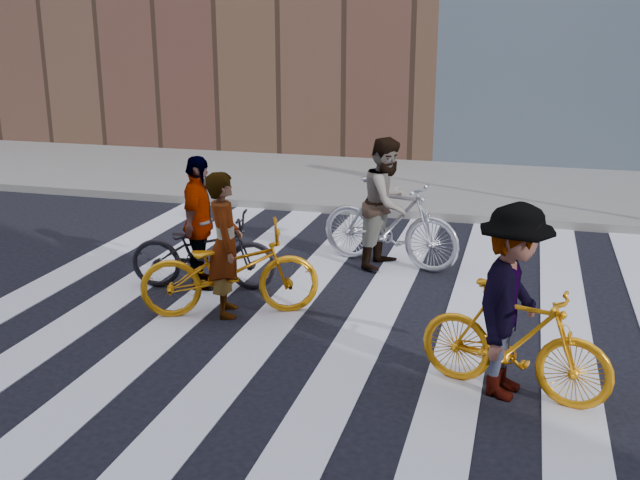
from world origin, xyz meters
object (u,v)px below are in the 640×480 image
at_px(bike_yellow_left, 230,270).
at_px(rider_mid, 387,203).
at_px(bike_silver_mid, 390,223).
at_px(rider_rear, 199,223).
at_px(bike_dark_rear, 204,251).
at_px(rider_right, 512,302).
at_px(bike_yellow_right, 514,341).
at_px(rider_left, 225,244).

bearing_deg(bike_yellow_left, rider_mid, -54.51).
bearing_deg(bike_silver_mid, rider_rear, 140.09).
bearing_deg(bike_yellow_left, bike_silver_mid, -55.39).
relative_size(bike_silver_mid, bike_dark_rear, 1.09).
relative_size(bike_silver_mid, rider_right, 1.14).
bearing_deg(rider_right, bike_dark_rear, 79.37).
bearing_deg(bike_yellow_right, bike_dark_rear, 79.65).
relative_size(bike_yellow_left, rider_right, 1.14).
relative_size(bike_silver_mid, rider_rear, 1.20).
relative_size(bike_yellow_left, rider_mid, 1.14).
bearing_deg(bike_yellow_right, rider_mid, 43.55).
height_order(bike_dark_rear, rider_rear, rider_rear).
relative_size(bike_silver_mid, bike_yellow_right, 1.16).
xyz_separation_m(bike_dark_rear, rider_right, (3.94, -1.92, 0.42)).
height_order(bike_yellow_left, rider_right, rider_right).
xyz_separation_m(bike_yellow_right, rider_mid, (-1.87, 3.49, 0.38)).
bearing_deg(bike_dark_rear, rider_mid, -64.45).
relative_size(rider_mid, rider_right, 1.00).
height_order(rider_left, rider_right, rider_right).
bearing_deg(rider_right, rider_mid, 42.91).
bearing_deg(rider_mid, rider_rear, 140.71).
height_order(rider_mid, rider_right, rider_mid).
distance_m(rider_right, rider_rear, 4.42).
bearing_deg(rider_rear, rider_right, -126.84).
xyz_separation_m(bike_silver_mid, bike_dark_rear, (-2.16, -1.57, -0.13)).
bearing_deg(bike_silver_mid, bike_yellow_left, 162.23).
height_order(bike_dark_rear, rider_mid, rider_mid).
distance_m(bike_yellow_left, bike_silver_mid, 2.77).
bearing_deg(rider_rear, bike_silver_mid, -65.71).
bearing_deg(rider_mid, bike_dark_rear, 141.35).
height_order(bike_yellow_left, rider_rear, rider_rear).
xyz_separation_m(bike_silver_mid, rider_mid, (-0.05, 0.00, 0.29)).
height_order(bike_silver_mid, rider_right, rider_right).
xyz_separation_m(rider_left, rider_mid, (1.49, 2.33, 0.06)).
height_order(bike_yellow_right, rider_left, rider_left).
bearing_deg(rider_rear, bike_dark_rear, -101.10).
bearing_deg(bike_yellow_left, rider_rear, 20.89).
distance_m(bike_dark_rear, rider_rear, 0.38).
relative_size(bike_yellow_left, rider_rear, 1.20).
bearing_deg(rider_rear, rider_mid, -65.09).
bearing_deg(rider_right, bike_silver_mid, 42.26).
distance_m(rider_mid, rider_right, 3.94).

